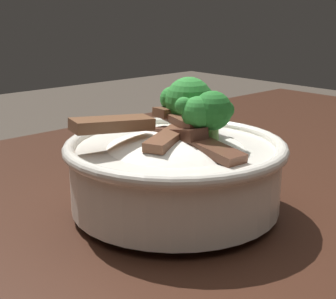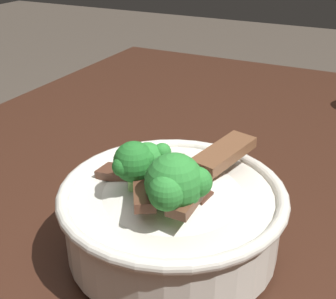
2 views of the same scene
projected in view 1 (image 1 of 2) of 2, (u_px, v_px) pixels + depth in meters
The scene contains 1 object.
rice_bowl at pixel (176, 166), 0.47m from camera, with size 0.21×0.21×0.13m.
Camera 1 is at (-0.32, -0.29, 0.96)m, focal length 53.35 mm.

